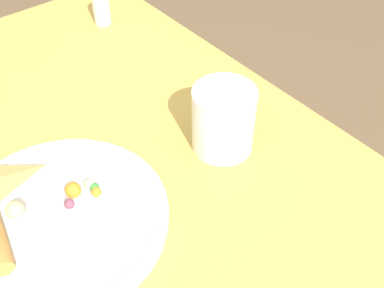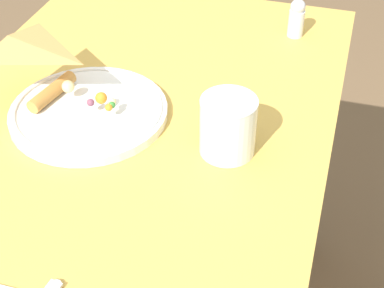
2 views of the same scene
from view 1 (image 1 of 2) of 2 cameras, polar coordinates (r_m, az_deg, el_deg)
dining_table at (r=0.71m, az=-7.10°, el=-14.14°), size 1.13×0.68×0.74m
plate_pizza at (r=0.61m, az=-15.67°, el=-8.28°), size 0.27×0.27×0.05m
milk_glass at (r=0.66m, az=3.74°, el=2.72°), size 0.09×0.09×0.10m
salt_shaker at (r=0.96m, az=-10.76°, el=15.98°), size 0.03×0.03×0.08m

